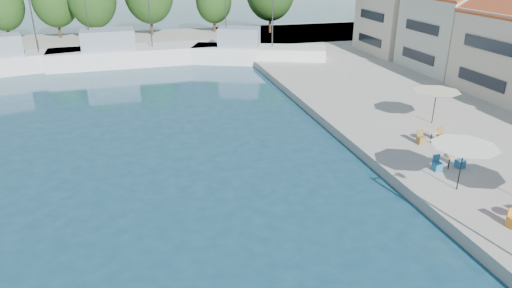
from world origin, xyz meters
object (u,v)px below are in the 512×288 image
object	(u,v)px
trawler_02	(21,61)
trawler_04	(256,53)
trawler_03	(132,54)
umbrella_cream	(436,95)
umbrella_white	(464,151)

from	to	relation	value
trawler_02	trawler_04	distance (m)	24.18
trawler_02	trawler_03	size ratio (longest dim) A/B	0.78
trawler_04	umbrella_cream	distance (m)	24.23
trawler_04	trawler_03	bearing A→B (deg)	-170.88
trawler_02	umbrella_cream	bearing A→B (deg)	-55.02
trawler_04	umbrella_cream	bearing A→B (deg)	-53.85
umbrella_cream	trawler_02	bearing A→B (deg)	139.48
trawler_02	trawler_04	world-z (taller)	same
trawler_02	umbrella_white	world-z (taller)	trawler_02
trawler_04	umbrella_white	bearing A→B (deg)	-65.56
trawler_02	umbrella_cream	distance (m)	39.66
trawler_04	umbrella_white	size ratio (longest dim) A/B	4.73
trawler_04	trawler_02	bearing A→B (deg)	-163.93
trawler_04	umbrella_cream	size ratio (longest dim) A/B	4.80
trawler_02	trawler_03	xyz separation A→B (m)	(10.90, 0.58, -0.00)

